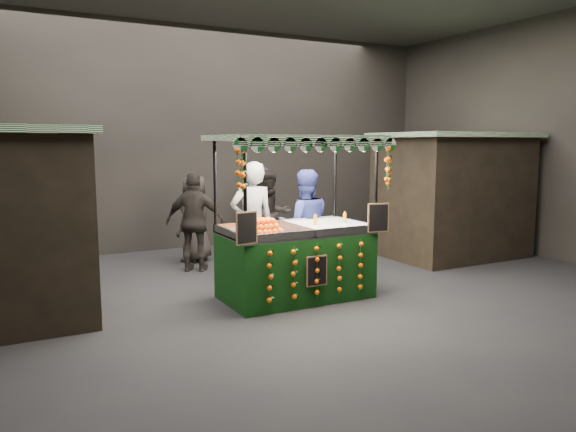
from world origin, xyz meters
TOP-DOWN VIEW (x-y plane):
  - ground at (0.00, 0.00)m, footprint 12.00×12.00m
  - market_hall at (0.00, 0.00)m, footprint 12.10×10.10m
  - neighbour_stall_right at (4.40, 1.50)m, footprint 3.00×2.20m
  - juice_stall at (-0.07, 0.16)m, footprint 2.58×1.52m
  - vendor_grey at (-0.34, 1.25)m, footprint 0.80×0.55m
  - vendor_blue at (0.54, 1.02)m, footprint 1.13×1.00m
  - shopper_0 at (-3.90, 2.45)m, footprint 0.82×0.76m
  - shopper_1 at (0.88, 3.03)m, footprint 0.90×0.71m
  - shopper_2 at (-0.88, 2.64)m, footprint 1.17×0.98m
  - shopper_3 at (1.04, 3.96)m, footprint 1.39×1.10m
  - shopper_4 at (-0.62, 3.45)m, footprint 1.03×0.93m

SIDE VIEW (x-z plane):
  - ground at x=0.00m, z-range 0.00..0.00m
  - juice_stall at x=-0.07m, z-range -0.47..2.03m
  - shopper_4 at x=-0.62m, z-range 0.00..1.76m
  - shopper_1 at x=0.88m, z-range 0.00..1.83m
  - shopper_2 at x=-0.88m, z-range 0.00..1.87m
  - shopper_3 at x=1.04m, z-range 0.00..1.88m
  - shopper_0 at x=-3.90m, z-range 0.00..1.89m
  - vendor_blue at x=0.54m, z-range 0.00..1.94m
  - vendor_grey at x=-0.34m, z-range 0.00..2.08m
  - neighbour_stall_right at x=4.40m, z-range 0.01..2.61m
  - market_hall at x=0.00m, z-range 0.86..5.91m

